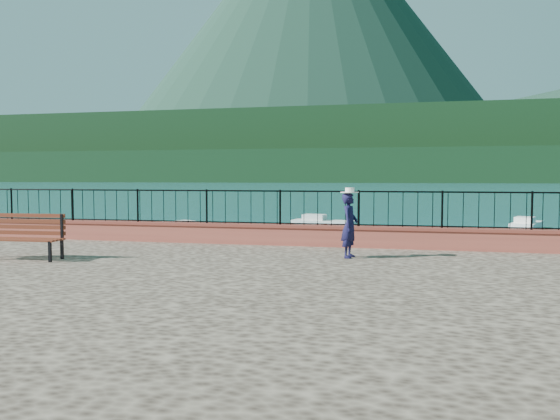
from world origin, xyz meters
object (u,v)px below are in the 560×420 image
at_px(park_bench, 23,246).
at_px(boat_3, 190,227).
at_px(boat_2, 483,237).
at_px(boat_1, 405,250).
at_px(boat_0, 195,241).
at_px(person, 350,225).
at_px(boat_5, 526,223).
at_px(boat_4, 323,221).

xyz_separation_m(park_bench, boat_3, (-2.71, 16.58, -1.11)).
bearing_deg(park_bench, boat_2, 48.27).
bearing_deg(boat_1, boat_0, -165.70).
bearing_deg(person, park_bench, 113.91).
xyz_separation_m(boat_0, boat_3, (-2.71, 5.99, 0.00)).
bearing_deg(person, boat_5, -11.97).
xyz_separation_m(boat_3, boat_5, (18.46, 7.41, 0.00)).
xyz_separation_m(boat_2, boat_4, (-8.47, 7.43, 0.00)).
relative_size(park_bench, boat_1, 0.53).
relative_size(boat_0, boat_4, 1.03).
distance_m(boat_2, boat_5, 9.41).
xyz_separation_m(boat_0, boat_2, (12.15, 4.70, 0.00)).
relative_size(park_bench, boat_5, 0.55).
bearing_deg(boat_0, boat_2, 5.96).
bearing_deg(boat_3, park_bench, -139.77).
xyz_separation_m(boat_2, boat_5, (3.59, 8.70, 0.00)).
relative_size(boat_3, boat_4, 1.09).
bearing_deg(boat_3, boat_2, -64.03).
height_order(person, boat_4, person).
relative_size(boat_2, boat_3, 0.86).
xyz_separation_m(boat_2, boat_3, (-14.87, 1.29, 0.00)).
bearing_deg(park_bench, boat_3, 96.05).
relative_size(boat_2, boat_5, 1.04).
bearing_deg(boat_2, boat_0, 155.24).
bearing_deg(park_bench, boat_4, 77.55).
distance_m(park_bench, boat_0, 10.65).
height_order(boat_0, boat_1, same).
height_order(person, boat_1, person).
distance_m(boat_0, boat_3, 6.57).
bearing_deg(boat_3, boat_4, -15.24).
xyz_separation_m(boat_4, boat_5, (12.06, 1.27, 0.00)).
bearing_deg(boat_3, boat_5, -37.19).
height_order(boat_0, boat_2, same).
relative_size(boat_1, boat_3, 0.87).
bearing_deg(boat_1, boat_2, 77.76).
height_order(boat_1, boat_2, same).
bearing_deg(boat_0, boat_3, 99.23).
bearing_deg(boat_0, boat_5, 25.24).
bearing_deg(boat_4, boat_1, -59.54).
height_order(boat_2, boat_5, same).
relative_size(person, boat_0, 0.39).
xyz_separation_m(person, boat_2, (4.74, 13.29, -1.58)).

